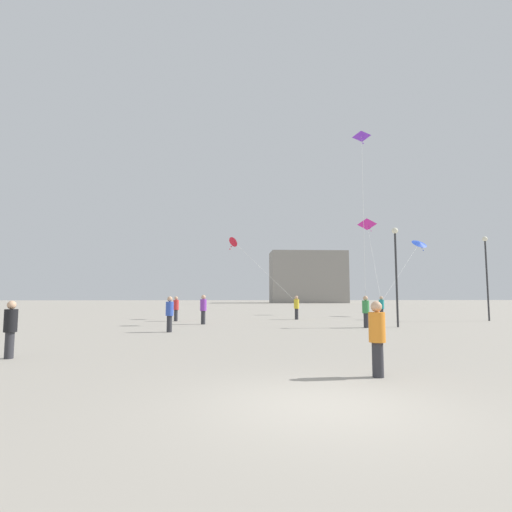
{
  "coord_description": "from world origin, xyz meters",
  "views": [
    {
      "loc": [
        -1.5,
        -6.86,
        1.81
      ],
      "look_at": [
        0.0,
        19.52,
        4.36
      ],
      "focal_mm": 28.73,
      "sensor_mm": 36.0,
      "label": 1
    }
  ],
  "objects_px": {
    "person_in_black": "(10,327)",
    "person_in_orange": "(377,335)",
    "kite_violet_delta": "(362,142)",
    "lamppost_east": "(396,261)",
    "person_in_blue": "(170,312)",
    "kite_cobalt_diamond": "(419,243)",
    "building_left_hall": "(308,277)",
    "lamppost_west": "(486,265)",
    "kite_crimson_diamond": "(234,242)",
    "person_in_purple": "(203,308)",
    "kite_magenta_delta": "(367,226)",
    "person_in_green": "(366,310)",
    "person_in_teal": "(381,307)",
    "person_in_red": "(176,308)",
    "person_in_yellow": "(297,306)"
  },
  "relations": [
    {
      "from": "person_in_purple",
      "to": "kite_cobalt_diamond",
      "type": "distance_m",
      "value": 21.54
    },
    {
      "from": "kite_violet_delta",
      "to": "lamppost_east",
      "type": "distance_m",
      "value": 8.95
    },
    {
      "from": "person_in_green",
      "to": "person_in_blue",
      "type": "xyz_separation_m",
      "value": [
        -10.62,
        -2.14,
        -0.01
      ]
    },
    {
      "from": "kite_crimson_diamond",
      "to": "lamppost_east",
      "type": "xyz_separation_m",
      "value": [
        9.38,
        -9.03,
        -2.2
      ]
    },
    {
      "from": "person_in_purple",
      "to": "person_in_blue",
      "type": "bearing_deg",
      "value": -127.25
    },
    {
      "from": "person_in_black",
      "to": "lamppost_west",
      "type": "distance_m",
      "value": 29.68
    },
    {
      "from": "kite_cobalt_diamond",
      "to": "kite_violet_delta",
      "type": "bearing_deg",
      "value": -131.2
    },
    {
      "from": "kite_cobalt_diamond",
      "to": "person_in_teal",
      "type": "bearing_deg",
      "value": -136.59
    },
    {
      "from": "person_in_teal",
      "to": "person_in_purple",
      "type": "xyz_separation_m",
      "value": [
        -12.99,
        -4.12,
        0.05
      ]
    },
    {
      "from": "person_in_blue",
      "to": "person_in_black",
      "type": "distance_m",
      "value": 8.96
    },
    {
      "from": "person_in_blue",
      "to": "building_left_hall",
      "type": "height_order",
      "value": "building_left_hall"
    },
    {
      "from": "kite_crimson_diamond",
      "to": "building_left_hall",
      "type": "xyz_separation_m",
      "value": [
        18.4,
        68.1,
        0.28
      ]
    },
    {
      "from": "person_in_green",
      "to": "person_in_red",
      "type": "distance_m",
      "value": 13.2
    },
    {
      "from": "kite_cobalt_diamond",
      "to": "lamppost_west",
      "type": "distance_m",
      "value": 7.67
    },
    {
      "from": "kite_magenta_delta",
      "to": "lamppost_west",
      "type": "xyz_separation_m",
      "value": [
        5.17,
        -10.39,
        -4.64
      ]
    },
    {
      "from": "kite_crimson_diamond",
      "to": "lamppost_east",
      "type": "height_order",
      "value": "kite_crimson_diamond"
    },
    {
      "from": "person_in_green",
      "to": "kite_cobalt_diamond",
      "type": "height_order",
      "value": "kite_cobalt_diamond"
    },
    {
      "from": "person_in_blue",
      "to": "kite_cobalt_diamond",
      "type": "height_order",
      "value": "kite_cobalt_diamond"
    },
    {
      "from": "person_in_black",
      "to": "person_in_purple",
      "type": "bearing_deg",
      "value": -147.26
    },
    {
      "from": "person_in_teal",
      "to": "person_in_red",
      "type": "bearing_deg",
      "value": -103.93
    },
    {
      "from": "person_in_red",
      "to": "building_left_hall",
      "type": "height_order",
      "value": "building_left_hall"
    },
    {
      "from": "person_in_black",
      "to": "person_in_red",
      "type": "bearing_deg",
      "value": -137.06
    },
    {
      "from": "person_in_blue",
      "to": "kite_magenta_delta",
      "type": "xyz_separation_m",
      "value": [
        16.26,
        18.18,
        7.65
      ]
    },
    {
      "from": "person_in_black",
      "to": "building_left_hall",
      "type": "bearing_deg",
      "value": -144.73
    },
    {
      "from": "lamppost_east",
      "to": "person_in_teal",
      "type": "bearing_deg",
      "value": 76.75
    },
    {
      "from": "kite_crimson_diamond",
      "to": "kite_magenta_delta",
      "type": "distance_m",
      "value": 14.86
    },
    {
      "from": "kite_cobalt_diamond",
      "to": "kite_violet_delta",
      "type": "distance_m",
      "value": 13.49
    },
    {
      "from": "kite_magenta_delta",
      "to": "lamppost_west",
      "type": "bearing_deg",
      "value": -63.55
    },
    {
      "from": "kite_magenta_delta",
      "to": "person_in_green",
      "type": "bearing_deg",
      "value": -109.37
    },
    {
      "from": "person_in_black",
      "to": "person_in_orange",
      "type": "bearing_deg",
      "value": 122.57
    },
    {
      "from": "person_in_purple",
      "to": "building_left_hall",
      "type": "distance_m",
      "value": 77.11
    },
    {
      "from": "person_in_green",
      "to": "kite_violet_delta",
      "type": "xyz_separation_m",
      "value": [
        1.18,
        3.52,
        11.16
      ]
    },
    {
      "from": "person_in_yellow",
      "to": "building_left_hall",
      "type": "relative_size",
      "value": 0.1
    },
    {
      "from": "person_in_orange",
      "to": "kite_crimson_diamond",
      "type": "distance_m",
      "value": 23.88
    },
    {
      "from": "lamppost_east",
      "to": "person_in_red",
      "type": "bearing_deg",
      "value": 155.59
    },
    {
      "from": "building_left_hall",
      "to": "person_in_blue",
      "type": "bearing_deg",
      "value": -105.19
    },
    {
      "from": "person_in_orange",
      "to": "kite_violet_delta",
      "type": "relative_size",
      "value": 0.15
    },
    {
      "from": "person_in_green",
      "to": "person_in_black",
      "type": "height_order",
      "value": "person_in_green"
    },
    {
      "from": "person_in_orange",
      "to": "kite_magenta_delta",
      "type": "height_order",
      "value": "kite_magenta_delta"
    },
    {
      "from": "person_in_orange",
      "to": "person_in_purple",
      "type": "xyz_separation_m",
      "value": [
        -5.09,
        17.03,
        0.09
      ]
    },
    {
      "from": "lamppost_west",
      "to": "person_in_black",
      "type": "bearing_deg",
      "value": -146.88
    },
    {
      "from": "person_in_purple",
      "to": "person_in_black",
      "type": "bearing_deg",
      "value": -132.42
    },
    {
      "from": "person_in_orange",
      "to": "kite_crimson_diamond",
      "type": "height_order",
      "value": "kite_crimson_diamond"
    },
    {
      "from": "person_in_yellow",
      "to": "kite_crimson_diamond",
      "type": "relative_size",
      "value": 0.34
    },
    {
      "from": "kite_magenta_delta",
      "to": "kite_crimson_diamond",
      "type": "bearing_deg",
      "value": -153.03
    },
    {
      "from": "person_in_green",
      "to": "kite_crimson_diamond",
      "type": "distance_m",
      "value": 12.98
    },
    {
      "from": "kite_cobalt_diamond",
      "to": "building_left_hall",
      "type": "distance_m",
      "value": 64.8
    },
    {
      "from": "lamppost_west",
      "to": "person_in_blue",
      "type": "bearing_deg",
      "value": -160.01
    },
    {
      "from": "person_in_teal",
      "to": "kite_cobalt_diamond",
      "type": "distance_m",
      "value": 9.48
    },
    {
      "from": "building_left_hall",
      "to": "lamppost_west",
      "type": "height_order",
      "value": "building_left_hall"
    }
  ]
}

